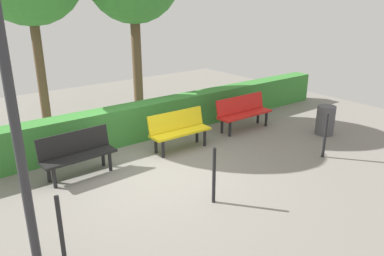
% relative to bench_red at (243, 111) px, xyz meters
% --- Properties ---
extents(ground_plane, '(16.00, 16.00, 0.00)m').
position_rel_bench_red_xyz_m(ground_plane, '(3.19, 0.67, -0.48)').
color(ground_plane, gray).
extents(bench_red, '(1.62, 0.47, 0.86)m').
position_rel_bench_red_xyz_m(bench_red, '(0.00, 0.00, 0.00)').
color(bench_red, red).
rests_on(bench_red, ground_plane).
extents(bench_yellow, '(1.45, 0.49, 0.86)m').
position_rel_bench_red_xyz_m(bench_yellow, '(2.12, 0.09, -0.00)').
color(bench_yellow, yellow).
rests_on(bench_yellow, ground_plane).
extents(bench_black, '(1.44, 0.52, 0.86)m').
position_rel_bench_red_xyz_m(bench_black, '(4.46, 0.00, -0.00)').
color(bench_black, black).
rests_on(bench_black, ground_plane).
extents(hedge_row, '(11.92, 0.51, 0.88)m').
position_rel_bench_red_xyz_m(hedge_row, '(2.20, -1.03, -0.04)').
color(hedge_row, '#387F33').
rests_on(hedge_row, ground_plane).
extents(railing_post_near, '(0.06, 0.06, 1.00)m').
position_rel_bench_red_xyz_m(railing_post_near, '(-0.08, 2.39, 0.02)').
color(railing_post_near, black).
rests_on(railing_post_near, ground_plane).
extents(railing_post_mid, '(0.06, 0.06, 1.00)m').
position_rel_bench_red_xyz_m(railing_post_mid, '(3.05, 2.39, 0.02)').
color(railing_post_mid, black).
rests_on(railing_post_mid, ground_plane).
extents(railing_post_far, '(0.06, 0.06, 1.00)m').
position_rel_bench_red_xyz_m(railing_post_far, '(5.60, 2.39, 0.02)').
color(railing_post_far, black).
rests_on(railing_post_far, ground_plane).
extents(lamp_post, '(0.36, 0.36, 3.68)m').
position_rel_bench_red_xyz_m(lamp_post, '(5.88, 2.13, 2.09)').
color(lamp_post, '#2D2D33').
rests_on(lamp_post, ground_plane).
extents(trash_bin, '(0.45, 0.45, 0.73)m').
position_rel_bench_red_xyz_m(trash_bin, '(-1.36, 1.55, -0.12)').
color(trash_bin, '#4C4C51').
rests_on(trash_bin, ground_plane).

